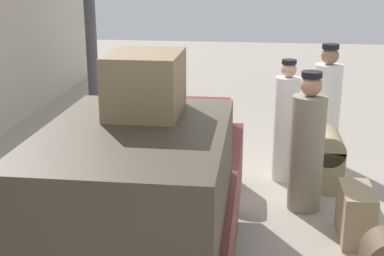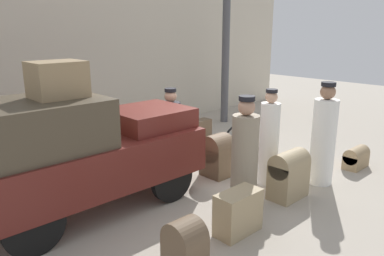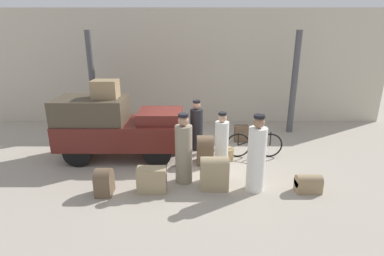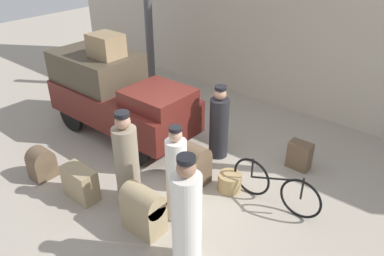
# 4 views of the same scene
# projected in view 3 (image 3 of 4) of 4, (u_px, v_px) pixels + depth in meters

# --- Properties ---
(ground_plane) EXTENTS (30.00, 30.00, 0.00)m
(ground_plane) POSITION_uv_depth(u_px,v_px,m) (185.00, 161.00, 8.87)
(ground_plane) COLOR #A89E8E
(station_building_facade) EXTENTS (16.00, 0.15, 4.50)m
(station_building_facade) POSITION_uv_depth(u_px,v_px,m) (187.00, 68.00, 12.05)
(station_building_facade) COLOR beige
(station_building_facade) RESTS_ON ground
(canopy_pillar_left) EXTENTS (0.22, 0.22, 3.70)m
(canopy_pillar_left) POSITION_uv_depth(u_px,v_px,m) (91.00, 83.00, 10.84)
(canopy_pillar_left) COLOR #4C4C51
(canopy_pillar_left) RESTS_ON ground
(canopy_pillar_right) EXTENTS (0.22, 0.22, 3.70)m
(canopy_pillar_right) POSITION_uv_depth(u_px,v_px,m) (293.00, 83.00, 10.87)
(canopy_pillar_right) COLOR #4C4C51
(canopy_pillar_right) RESTS_ON ground
(truck) EXTENTS (3.62, 1.50, 1.84)m
(truck) POSITION_uv_depth(u_px,v_px,m) (114.00, 126.00, 8.80)
(truck) COLOR black
(truck) RESTS_ON ground
(bicycle) EXTENTS (1.71, 0.04, 0.80)m
(bicycle) POSITION_uv_depth(u_px,v_px,m) (253.00, 145.00, 9.02)
(bicycle) COLOR black
(bicycle) RESTS_ON ground
(wicker_basket) EXTENTS (0.45, 0.45, 0.34)m
(wicker_basket) POSITION_uv_depth(u_px,v_px,m) (225.00, 154.00, 8.93)
(wicker_basket) COLOR tan
(wicker_basket) RESTS_ON ground
(conductor_in_dark_uniform) EXTENTS (0.40, 0.40, 1.61)m
(conductor_in_dark_uniform) POSITION_uv_depth(u_px,v_px,m) (195.00, 127.00, 9.55)
(conductor_in_dark_uniform) COLOR #232328
(conductor_in_dark_uniform) RESTS_ON ground
(porter_standing_middle) EXTENTS (0.43, 0.43, 1.88)m
(porter_standing_middle) POSITION_uv_depth(u_px,v_px,m) (255.00, 157.00, 7.00)
(porter_standing_middle) COLOR white
(porter_standing_middle) RESTS_ON ground
(porter_lifting_near_truck) EXTENTS (0.35, 0.35, 1.76)m
(porter_lifting_near_truck) POSITION_uv_depth(u_px,v_px,m) (220.00, 148.00, 7.61)
(porter_lifting_near_truck) COLOR white
(porter_lifting_near_truck) RESTS_ON ground
(porter_with_bicycle) EXTENTS (0.42, 0.42, 1.79)m
(porter_with_bicycle) POSITION_uv_depth(u_px,v_px,m) (183.00, 152.00, 7.40)
(porter_with_bicycle) COLOR gray
(porter_with_bicycle) RESTS_ON ground
(suitcase_tan_flat) EXTENTS (0.47, 0.53, 0.83)m
(suitcase_tan_flat) POSITION_uv_depth(u_px,v_px,m) (204.00, 149.00, 8.60)
(suitcase_tan_flat) COLOR brown
(suitcase_tan_flat) RESTS_ON ground
(suitcase_black_upright) EXTENTS (0.69, 0.35, 0.61)m
(suitcase_black_upright) POSITION_uv_depth(u_px,v_px,m) (151.00, 180.00, 7.07)
(suitcase_black_upright) COLOR #9E8966
(suitcase_black_upright) RESTS_ON ground
(trunk_large_brown) EXTENTS (0.46, 0.28, 0.58)m
(trunk_large_brown) POSITION_uv_depth(u_px,v_px,m) (240.00, 133.00, 10.33)
(trunk_large_brown) COLOR brown
(trunk_large_brown) RESTS_ON ground
(suitcase_small_leather) EXTENTS (0.68, 0.41, 0.82)m
(suitcase_small_leather) POSITION_uv_depth(u_px,v_px,m) (213.00, 172.00, 7.18)
(suitcase_small_leather) COLOR #9E8966
(suitcase_small_leather) RESTS_ON ground
(trunk_barrel_dark) EXTENTS (0.59, 0.31, 0.44)m
(trunk_barrel_dark) POSITION_uv_depth(u_px,v_px,m) (307.00, 183.00, 7.10)
(trunk_barrel_dark) COLOR #937A56
(trunk_barrel_dark) RESTS_ON ground
(trunk_wicker_pale) EXTENTS (0.37, 0.46, 0.65)m
(trunk_wicker_pale) POSITION_uv_depth(u_px,v_px,m) (103.00, 182.00, 6.95)
(trunk_wicker_pale) COLOR brown
(trunk_wicker_pale) RESTS_ON ground
(trunk_on_truck_roof) EXTENTS (0.71, 0.58, 0.50)m
(trunk_on_truck_roof) POSITION_uv_depth(u_px,v_px,m) (104.00, 89.00, 8.47)
(trunk_on_truck_roof) COLOR #937A56
(trunk_on_truck_roof) RESTS_ON truck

